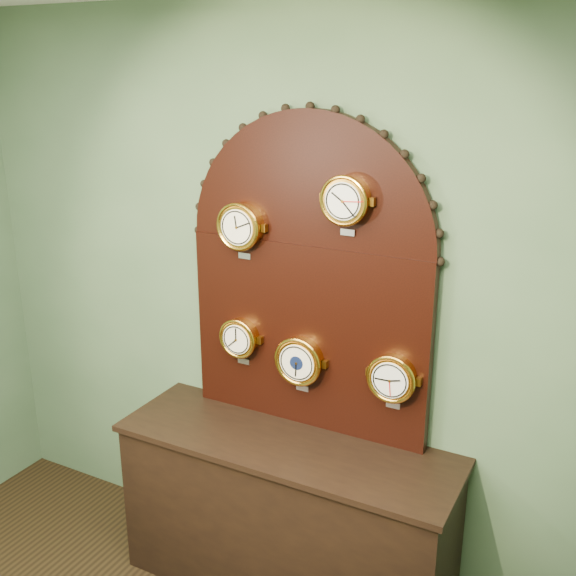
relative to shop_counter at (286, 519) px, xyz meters
The scene contains 8 objects.
wall_back 1.04m from the shop_counter, 90.00° to the left, with size 4.00×4.00×0.00m, color #4E6C49.
shop_counter is the anchor object (origin of this frame).
display_board 1.25m from the shop_counter, 90.00° to the left, with size 1.26×0.06×1.53m.
roman_clock 1.44m from the shop_counter, 154.45° to the left, with size 0.23×0.08×0.28m.
arabic_clock 1.58m from the shop_counter, 37.05° to the left, with size 0.22×0.08×0.27m.
hygrometer 0.91m from the shop_counter, 155.59° to the left, with size 0.20×0.08×0.25m.
barometer 0.79m from the shop_counter, 93.37° to the left, with size 0.24×0.08×0.29m.
tide_clock 0.92m from the shop_counter, 18.89° to the left, with size 0.23×0.08×0.28m.
Camera 1 is at (1.31, -0.23, 2.50)m, focal length 42.36 mm.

